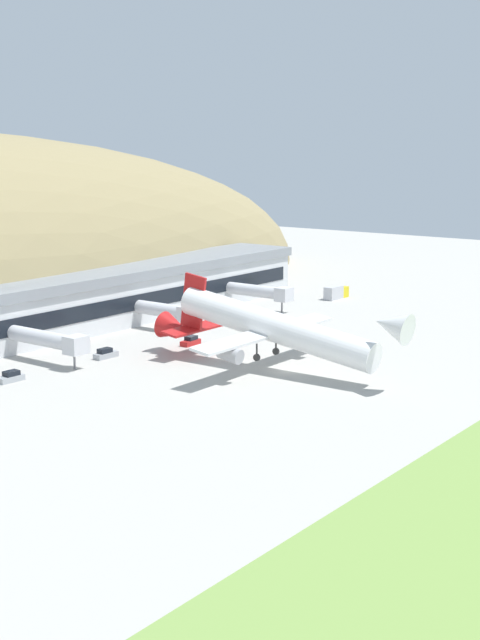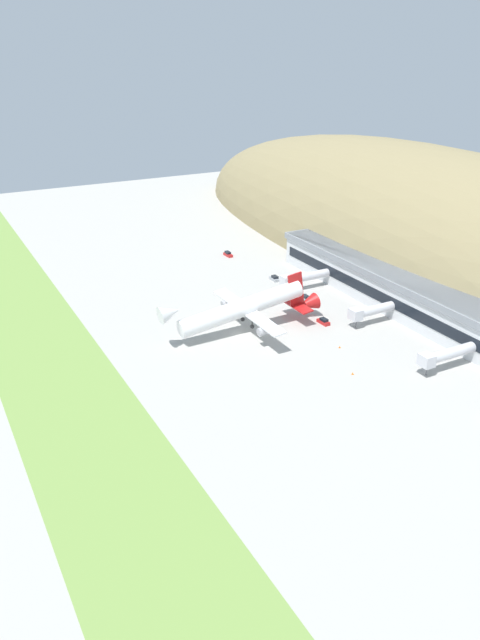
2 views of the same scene
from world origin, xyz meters
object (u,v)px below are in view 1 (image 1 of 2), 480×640
(cargo_airplane, at_px, (270,328))
(jetway_2, at_px, (262,292))
(terminal_building, at_px, (107,293))
(service_car_3, at_px, (11,377))
(service_car_1, at_px, (106,354))
(traffic_cone_1, at_px, (259,334))
(jetway_0, at_px, (50,340))
(service_car_0, at_px, (191,341))
(fuel_truck, at_px, (336,293))
(jetway_1, at_px, (169,311))
(traffic_cone_0, at_px, (321,326))

(cargo_airplane, bearing_deg, jetway_2, 37.21)
(terminal_building, bearing_deg, service_car_3, -153.53)
(service_car_1, relative_size, traffic_cone_1, 7.51)
(traffic_cone_1, bearing_deg, terminal_building, 107.27)
(service_car_1, xyz_separation_m, service_car_3, (-19.07, 0.68, -0.03))
(cargo_airplane, bearing_deg, jetway_0, 121.21)
(service_car_1, bearing_deg, service_car_0, -17.00)
(cargo_airplane, xyz_separation_m, fuel_truck, (62.49, 25.64, -5.34))
(jetway_0, height_order, cargo_airplane, cargo_airplane)
(jetway_0, xyz_separation_m, service_car_0, (24.18, -9.08, -3.33))
(service_car_0, distance_m, traffic_cone_1, 14.81)
(terminal_building, bearing_deg, fuel_truck, -21.97)
(cargo_airplane, height_order, service_car_0, cargo_airplane)
(jetway_1, relative_size, service_car_3, 3.36)
(jetway_1, bearing_deg, service_car_0, -120.31)
(jetway_1, bearing_deg, fuel_truck, -6.98)
(fuel_truck, bearing_deg, traffic_cone_0, -153.95)
(terminal_building, distance_m, jetway_1, 15.07)
(service_car_3, bearing_deg, service_car_1, -2.03)
(jetway_0, relative_size, fuel_truck, 2.23)
(jetway_2, bearing_deg, fuel_truck, -13.24)
(cargo_airplane, bearing_deg, service_car_1, 111.42)
(service_car_0, bearing_deg, service_car_3, 170.96)
(jetway_1, height_order, jetway_2, same)
(terminal_building, relative_size, fuel_truck, 14.32)
(terminal_building, distance_m, cargo_airplane, 47.81)
(jetway_1, xyz_separation_m, service_car_0, (-6.15, -10.53, -3.33))
(jetway_2, distance_m, service_car_0, 36.23)
(jetway_1, height_order, service_car_1, jetway_1)
(terminal_building, distance_m, service_car_0, 26.35)
(service_car_0, distance_m, service_car_1, 16.79)
(traffic_cone_0, distance_m, traffic_cone_1, 13.72)
(service_car_3, bearing_deg, fuel_truck, -0.78)
(jetway_0, bearing_deg, traffic_cone_0, -21.04)
(service_car_1, bearing_deg, traffic_cone_1, -18.01)
(service_car_1, relative_size, traffic_cone_0, 7.51)
(terminal_building, distance_m, fuel_truck, 56.41)
(jetway_2, height_order, fuel_truck, jetway_2)
(terminal_building, distance_m, traffic_cone_1, 32.18)
(jetway_0, xyz_separation_m, jetway_2, (58.98, 0.42, -0.00))
(service_car_3, xyz_separation_m, traffic_cone_0, (61.64, -16.02, -0.39))
(traffic_cone_1, bearing_deg, service_car_3, 168.00)
(jetway_0, xyz_separation_m, jetway_1, (30.33, 1.45, -0.00))
(terminal_building, height_order, service_car_0, terminal_building)
(service_car_0, bearing_deg, jetway_0, 159.43)
(service_car_0, bearing_deg, terminal_building, 79.74)
(jetway_0, xyz_separation_m, service_car_1, (8.12, -4.17, -3.29))
(service_car_0, height_order, service_car_1, service_car_1)
(jetway_0, xyz_separation_m, traffic_cone_1, (38.17, -13.93, -3.71))
(terminal_building, relative_size, traffic_cone_1, 185.16)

